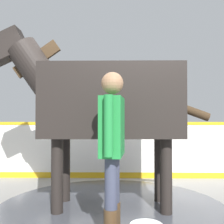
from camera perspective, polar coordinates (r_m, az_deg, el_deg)
name	(u,v)px	position (r m, az deg, el deg)	size (l,w,h in m)	color
ground_plane	(128,206)	(4.16, 3.42, -19.11)	(16.00, 16.00, 0.02)	gray
wet_patch	(112,206)	(4.10, -0.05, -19.21)	(3.30, 3.30, 0.00)	#42444C
barrier_wall	(113,152)	(5.80, 0.26, -8.35)	(5.42, 2.65, 1.18)	white
horse	(104,101)	(3.91, -1.75, 2.25)	(3.03, 1.79, 2.58)	black
handler	(112,141)	(2.88, 0.07, -6.14)	(0.38, 0.66, 1.75)	#47331E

